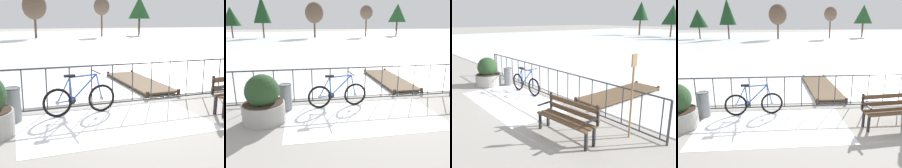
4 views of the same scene
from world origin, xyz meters
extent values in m
plane|color=#9E9991|center=(0.00, 0.00, 0.00)|extent=(160.00, 160.00, 0.00)
cube|color=white|center=(0.00, 28.40, 0.01)|extent=(80.00, 56.00, 0.03)
cube|color=white|center=(-0.39, -1.20, 0.00)|extent=(3.95, 2.18, 0.01)
cylinder|color=#38383D|center=(0.00, 0.00, 1.05)|extent=(9.00, 0.04, 0.04)
cylinder|color=#38383D|center=(0.00, 0.00, 0.08)|extent=(9.00, 0.04, 0.04)
cylinder|color=#38383D|center=(-2.16, 0.00, 0.57)|extent=(0.03, 0.03, 0.97)
cylinder|color=#38383D|center=(-1.62, 0.00, 0.57)|extent=(0.03, 0.03, 0.97)
cylinder|color=#38383D|center=(-1.08, 0.00, 0.57)|extent=(0.03, 0.03, 0.97)
cylinder|color=#38383D|center=(-0.54, 0.00, 0.57)|extent=(0.03, 0.03, 0.97)
cylinder|color=#38383D|center=(0.00, 0.00, 0.57)|extent=(0.03, 0.03, 0.97)
cylinder|color=#38383D|center=(0.54, 0.00, 0.57)|extent=(0.03, 0.03, 0.97)
cylinder|color=#38383D|center=(1.08, 0.00, 0.57)|extent=(0.03, 0.03, 0.97)
cylinder|color=#38383D|center=(1.62, 0.00, 0.57)|extent=(0.03, 0.03, 0.97)
cylinder|color=#38383D|center=(2.16, 0.00, 0.57)|extent=(0.03, 0.03, 0.97)
cylinder|color=#38383D|center=(2.70, 0.00, 0.57)|extent=(0.03, 0.03, 0.97)
cylinder|color=#38383D|center=(3.24, 0.00, 0.57)|extent=(0.03, 0.03, 0.97)
torus|color=black|center=(-1.45, -0.43, 0.33)|extent=(0.66, 0.10, 0.66)
cylinder|color=gray|center=(-1.45, -0.43, 0.33)|extent=(0.08, 0.07, 0.08)
torus|color=black|center=(-0.40, -0.36, 0.33)|extent=(0.66, 0.10, 0.66)
cylinder|color=gray|center=(-0.40, -0.36, 0.33)|extent=(0.08, 0.07, 0.08)
cylinder|color=#2D51B2|center=(-1.13, -0.41, 0.62)|extent=(0.08, 0.04, 0.53)
cylinder|color=#2D51B2|center=(-0.82, -0.39, 0.63)|extent=(0.61, 0.08, 0.59)
cylinder|color=#2D51B2|center=(-0.84, -0.39, 0.90)|extent=(0.63, 0.08, 0.07)
cylinder|color=#2D51B2|center=(-1.28, -0.42, 0.34)|extent=(0.34, 0.05, 0.05)
cylinder|color=#2D51B2|center=(-1.30, -0.42, 0.61)|extent=(0.32, 0.05, 0.56)
cylinder|color=#2D51B2|center=(-0.46, -0.36, 0.62)|extent=(0.16, 0.04, 0.59)
cube|color=black|center=(-1.15, -0.41, 0.92)|extent=(0.25, 0.12, 0.05)
cylinder|color=black|center=(-0.52, -0.37, 0.96)|extent=(0.06, 0.52, 0.03)
cylinder|color=black|center=(-1.11, -0.41, 0.35)|extent=(0.18, 0.03, 0.18)
cube|color=black|center=(2.01, -1.70, 0.22)|extent=(0.06, 0.06, 0.44)
cube|color=black|center=(1.99, -1.43, 0.22)|extent=(0.06, 0.06, 0.44)
cube|color=black|center=(1.98, -1.32, 0.67)|extent=(0.05, 0.05, 0.45)
cube|color=black|center=(2.00, -1.56, 0.64)|extent=(0.08, 0.40, 0.04)
cylinder|color=gray|center=(-2.37, -0.38, 0.36)|extent=(0.34, 0.34, 0.72)
torus|color=#494A4E|center=(-2.37, -0.38, 0.72)|extent=(0.35, 0.35, 0.02)
cube|color=brown|center=(1.62, 2.00, 0.12)|extent=(1.10, 3.41, 0.06)
cylinder|color=#3C2E20|center=(1.13, 0.30, 0.10)|extent=(0.10, 0.10, 0.20)
cylinder|color=#3C2E20|center=(2.12, 0.30, 0.10)|extent=(0.10, 0.10, 0.20)
cylinder|color=#3C2E20|center=(1.13, 3.71, 0.10)|extent=(0.10, 0.10, 0.20)
cylinder|color=#3C2E20|center=(2.12, 3.71, 0.10)|extent=(0.10, 0.10, 0.20)
cylinder|color=brown|center=(0.65, 30.75, 1.51)|extent=(0.29, 0.29, 3.03)
ellipsoid|color=brown|center=(0.65, 30.75, 3.91)|extent=(2.96, 2.96, 3.25)
cylinder|color=brown|center=(16.61, 34.69, 2.08)|extent=(0.32, 0.32, 4.15)
cone|color=#235128|center=(16.61, 34.69, 4.16)|extent=(3.35, 3.35, 3.33)
cylinder|color=brown|center=(9.62, 31.79, 1.71)|extent=(0.22, 0.22, 3.43)
ellipsoid|color=brown|center=(9.62, 31.79, 4.08)|extent=(2.15, 2.15, 2.37)
camera|label=1|loc=(-2.31, -6.54, 2.10)|focal=45.65mm
camera|label=2|loc=(-1.94, -6.28, 2.34)|focal=35.25mm
camera|label=3|loc=(6.81, -4.81, 2.71)|focal=38.86mm
camera|label=4|loc=(-0.35, -6.53, 2.66)|focal=35.17mm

